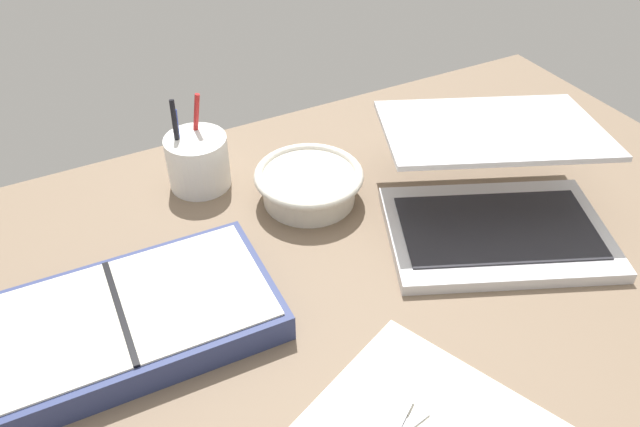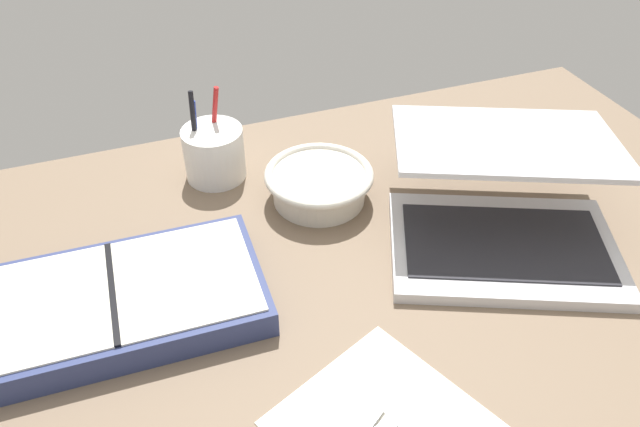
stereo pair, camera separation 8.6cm
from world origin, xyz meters
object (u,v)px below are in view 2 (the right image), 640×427
object	(u,v)px
bowl	(319,183)
pen_cup	(214,153)
laptop	(504,210)
planner	(116,302)

from	to	relation	value
bowl	pen_cup	bearing A→B (deg)	139.33
pen_cup	laptop	bearing A→B (deg)	-39.77
laptop	bowl	xyz separation A→B (cm)	(-21.94, 17.88, -2.05)
pen_cup	planner	xyz separation A→B (cm)	(-18.85, -26.12, -2.39)
bowl	pen_cup	world-z (taller)	pen_cup
laptop	planner	size ratio (longest dim) A/B	1.10
planner	pen_cup	bearing A→B (deg)	55.82
bowl	pen_cup	distance (cm)	18.56
planner	bowl	bearing A→B (deg)	24.79
bowl	pen_cup	xyz separation A→B (cm)	(-14.03, 12.06, 1.43)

